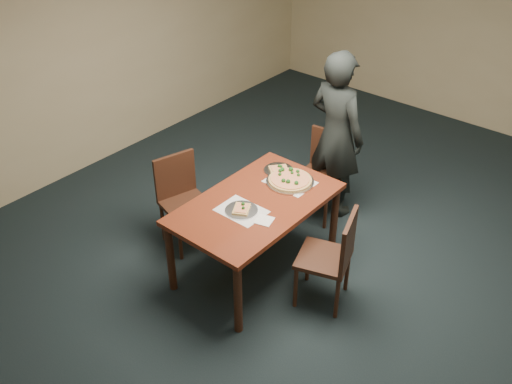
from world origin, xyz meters
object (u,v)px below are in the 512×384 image
Objects in this scene: chair_far at (323,169)px; slice_plate_far at (279,169)px; chair_left at (182,196)px; chair_right at (333,254)px; diner at (336,135)px; dining_table at (256,210)px; slice_plate_near at (242,210)px; pizza_pan at (290,180)px.

slice_plate_far is at bearing -106.25° from chair_far.
chair_right is (1.59, 0.20, 0.00)m from chair_left.
chair_far is 0.68m from slice_plate_far.
diner is at bearing 63.89° from chair_far.
dining_table is 1.65× the size of chair_right.
slice_plate_near reaches higher than dining_table.
chair_far is 2.07× the size of pizza_pan.
chair_far is 3.25× the size of slice_plate_near.
pizza_pan is at bearing 100.17° from diner.
diner reaches higher than slice_plate_near.
slice_plate_near is at bearing -78.71° from chair_left.
dining_table is 1.65× the size of chair_far.
diner is at bearing 93.82° from pizza_pan.
chair_right reaches higher than dining_table.
chair_left and chair_right have the same top height.
chair_right reaches higher than slice_plate_far.
diner is 0.84m from pizza_pan.
chair_far is (-0.06, 1.15, -0.14)m from dining_table.
pizza_pan reaches higher than slice_plate_near.
chair_right is at bearing 129.78° from diner.
chair_left is 1.00× the size of chair_right.
dining_table is 1.29m from diner.
chair_left is 2.07× the size of pizza_pan.
slice_plate_far is (-0.10, -0.62, 0.25)m from chair_far.
chair_left reaches higher than dining_table.
dining_table is 0.21m from slice_plate_near.
chair_far is at bearing 80.53° from slice_plate_far.
slice_plate_near is (-0.01, -0.18, 0.11)m from dining_table.
slice_plate_far is at bearing 102.60° from slice_plate_near.
diner is (0.81, 1.39, 0.36)m from chair_left.
pizza_pan reaches higher than dining_table.
chair_left is at bearing 175.52° from slice_plate_near.
diner reaches higher than slice_plate_far.
chair_far and chair_right have the same top height.
slice_plate_far is (-0.20, 0.09, -0.01)m from pizza_pan.
chair_left is at bearing -127.73° from chair_far.
dining_table is at bearing 97.23° from diner.
pizza_pan is (0.10, -0.71, 0.26)m from chair_far.
chair_far is at bearing 97.77° from pizza_pan.
slice_plate_near is at bearing -89.79° from chair_right.
pizza_pan is (0.86, 0.56, 0.26)m from chair_left.
chair_left is 1.61m from chair_right.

